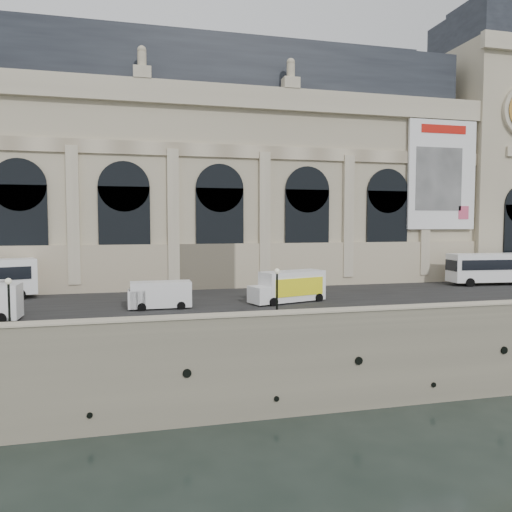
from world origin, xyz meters
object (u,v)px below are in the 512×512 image
at_px(van_c, 157,295).
at_px(lamp_left, 9,309).
at_px(box_truck, 289,287).
at_px(bus_right, 500,267).
at_px(lamp_right, 277,296).

bearing_deg(van_c, lamp_left, -135.80).
bearing_deg(box_truck, lamp_left, -155.54).
distance_m(bus_right, box_truck, 28.71).
distance_m(bus_right, lamp_left, 51.70).
bearing_deg(bus_right, lamp_left, -161.94).
xyz_separation_m(van_c, lamp_left, (-9.40, -9.14, 0.74)).
relative_size(box_truck, lamp_left, 1.93).
bearing_deg(van_c, box_truck, 2.42).
height_order(bus_right, lamp_right, lamp_right).
xyz_separation_m(bus_right, box_truck, (-27.98, -6.39, -0.62)).
bearing_deg(box_truck, bus_right, 12.87).
distance_m(lamp_left, lamp_right, 17.54).
bearing_deg(bus_right, van_c, -170.17).
bearing_deg(box_truck, lamp_right, -112.90).
bearing_deg(box_truck, van_c, -177.58).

